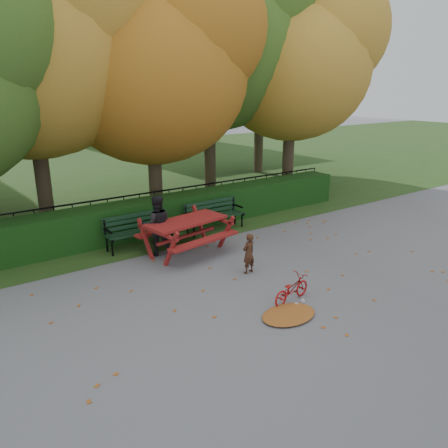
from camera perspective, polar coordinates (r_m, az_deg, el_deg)
ground at (r=9.66m, az=5.53°, el=-7.64°), size 90.00×90.00×0.00m
grass_strip at (r=21.75m, az=-19.30°, el=5.78°), size 90.00×90.00×0.00m
building_right at (r=37.25m, az=-14.38°, el=20.05°), size 9.00×6.00×12.00m
hedge at (r=12.99m, az=-7.40°, el=1.36°), size 13.00×0.90×1.00m
iron_fence at (r=13.67m, az=-8.99°, el=2.27°), size 14.00×0.04×1.02m
tree_b at (r=13.78m, az=-22.82°, el=21.76°), size 6.72×6.40×8.79m
tree_c at (r=14.18m, az=-7.93°, el=20.38°), size 6.30×6.00×8.00m
tree_d at (r=16.94m, az=-0.29°, el=23.99°), size 7.14×6.80×9.58m
tree_e at (r=17.44m, az=10.32°, el=20.59°), size 6.09×5.80×8.16m
tree_g at (r=21.61m, az=5.98°, el=20.91°), size 6.30×6.00×8.55m
bench_left at (r=11.76m, az=-11.15°, el=-0.48°), size 1.80×0.57×0.88m
bench_right at (r=12.86m, az=-1.40°, el=1.43°), size 1.80×0.57×0.88m
picnic_table at (r=11.07m, az=-4.93°, el=-0.43°), size 2.31×1.97×1.01m
leaf_pile at (r=8.39m, az=8.44°, el=-11.60°), size 1.13×0.78×0.08m
leaf_scatter at (r=9.86m, az=4.39°, el=-7.01°), size 9.00×5.70×0.01m
child at (r=9.94m, az=3.24°, el=-3.87°), size 0.37×0.27×0.94m
adult at (r=11.05m, az=-8.76°, el=-0.16°), size 0.90×0.79×1.54m
bicycle at (r=8.83m, az=8.81°, el=-8.38°), size 1.06×0.51×0.53m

